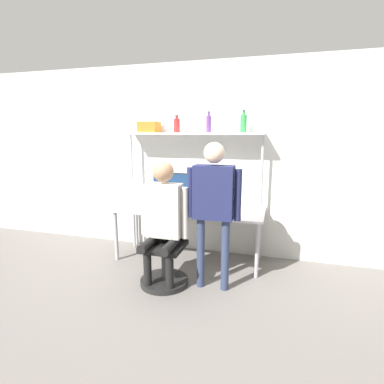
{
  "coord_description": "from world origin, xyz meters",
  "views": [
    {
      "loc": [
        1.14,
        -3.4,
        1.74
      ],
      "look_at": [
        0.21,
        -0.18,
        1.07
      ],
      "focal_mm": 28.0,
      "sensor_mm": 36.0,
      "label": 1
    }
  ],
  "objects_px": {
    "laptop": "(181,206)",
    "bottle_green": "(243,123)",
    "monitor": "(172,186)",
    "person_seated": "(163,213)",
    "person_standing": "(214,198)",
    "office_chair": "(165,259)",
    "bottle_purple": "(209,124)",
    "cell_phone": "(199,212)",
    "storage_box": "(149,127)",
    "bottle_red": "(177,125)"
  },
  "relations": [
    {
      "from": "laptop",
      "to": "bottle_green",
      "type": "xyz_separation_m",
      "value": [
        0.74,
        0.33,
        1.08
      ]
    },
    {
      "from": "monitor",
      "to": "laptop",
      "type": "xyz_separation_m",
      "value": [
        0.27,
        -0.36,
        -0.2
      ]
    },
    {
      "from": "person_seated",
      "to": "person_standing",
      "type": "xyz_separation_m",
      "value": [
        0.56,
        0.07,
        0.2
      ]
    },
    {
      "from": "office_chair",
      "to": "bottle_purple",
      "type": "distance_m",
      "value": 1.84
    },
    {
      "from": "laptop",
      "to": "bottle_green",
      "type": "relative_size",
      "value": 1.04
    },
    {
      "from": "cell_phone",
      "to": "storage_box",
      "type": "xyz_separation_m",
      "value": [
        -0.83,
        0.36,
        1.09
      ]
    },
    {
      "from": "cell_phone",
      "to": "bottle_red",
      "type": "xyz_separation_m",
      "value": [
        -0.42,
        0.36,
        1.11
      ]
    },
    {
      "from": "bottle_green",
      "to": "person_seated",
      "type": "bearing_deg",
      "value": -127.69
    },
    {
      "from": "laptop",
      "to": "person_standing",
      "type": "bearing_deg",
      "value": -45.77
    },
    {
      "from": "laptop",
      "to": "cell_phone",
      "type": "distance_m",
      "value": 0.26
    },
    {
      "from": "monitor",
      "to": "bottle_green",
      "type": "distance_m",
      "value": 1.34
    },
    {
      "from": "cell_phone",
      "to": "office_chair",
      "type": "distance_m",
      "value": 0.77
    },
    {
      "from": "laptop",
      "to": "person_seated",
      "type": "xyz_separation_m",
      "value": [
        -0.01,
        -0.64,
        0.07
      ]
    },
    {
      "from": "laptop",
      "to": "storage_box",
      "type": "bearing_deg",
      "value": 150.44
    },
    {
      "from": "monitor",
      "to": "person_standing",
      "type": "distance_m",
      "value": 1.24
    },
    {
      "from": "cell_phone",
      "to": "bottle_purple",
      "type": "bearing_deg",
      "value": 85.17
    },
    {
      "from": "person_standing",
      "to": "bottle_purple",
      "type": "xyz_separation_m",
      "value": [
        -0.27,
        0.9,
        0.81
      ]
    },
    {
      "from": "laptop",
      "to": "cell_phone",
      "type": "bearing_deg",
      "value": -5.86
    },
    {
      "from": "bottle_red",
      "to": "person_standing",
      "type": "bearing_deg",
      "value": -51.3
    },
    {
      "from": "cell_phone",
      "to": "person_seated",
      "type": "xyz_separation_m",
      "value": [
        -0.26,
        -0.61,
        0.13
      ]
    },
    {
      "from": "monitor",
      "to": "storage_box",
      "type": "xyz_separation_m",
      "value": [
        -0.31,
        -0.03,
        0.83
      ]
    },
    {
      "from": "person_standing",
      "to": "person_seated",
      "type": "bearing_deg",
      "value": -172.49
    },
    {
      "from": "bottle_green",
      "to": "office_chair",
      "type": "bearing_deg",
      "value": -129.0
    },
    {
      "from": "cell_phone",
      "to": "bottle_green",
      "type": "bearing_deg",
      "value": 35.95
    },
    {
      "from": "bottle_red",
      "to": "storage_box",
      "type": "height_order",
      "value": "bottle_red"
    },
    {
      "from": "bottle_green",
      "to": "storage_box",
      "type": "bearing_deg",
      "value": -180.0
    },
    {
      "from": "office_chair",
      "to": "person_standing",
      "type": "xyz_separation_m",
      "value": [
        0.56,
        0.03,
        0.76
      ]
    },
    {
      "from": "office_chair",
      "to": "laptop",
      "type": "bearing_deg",
      "value": 89.31
    },
    {
      "from": "laptop",
      "to": "storage_box",
      "type": "relative_size",
      "value": 1.07
    },
    {
      "from": "storage_box",
      "to": "bottle_green",
      "type": "bearing_deg",
      "value": 0.0
    },
    {
      "from": "laptop",
      "to": "bottle_purple",
      "type": "relative_size",
      "value": 1.06
    },
    {
      "from": "cell_phone",
      "to": "storage_box",
      "type": "relative_size",
      "value": 0.55
    },
    {
      "from": "monitor",
      "to": "bottle_green",
      "type": "relative_size",
      "value": 2.01
    },
    {
      "from": "bottle_red",
      "to": "bottle_green",
      "type": "xyz_separation_m",
      "value": [
        0.91,
        0.0,
        0.02
      ]
    },
    {
      "from": "storage_box",
      "to": "bottle_purple",
      "type": "bearing_deg",
      "value": 0.0
    },
    {
      "from": "office_chair",
      "to": "storage_box",
      "type": "height_order",
      "value": "storage_box"
    },
    {
      "from": "office_chair",
      "to": "person_seated",
      "type": "distance_m",
      "value": 0.57
    },
    {
      "from": "laptop",
      "to": "cell_phone",
      "type": "xyz_separation_m",
      "value": [
        0.25,
        -0.03,
        -0.05
      ]
    },
    {
      "from": "cell_phone",
      "to": "person_seated",
      "type": "distance_m",
      "value": 0.68
    },
    {
      "from": "monitor",
      "to": "cell_phone",
      "type": "relative_size",
      "value": 3.76
    },
    {
      "from": "bottle_green",
      "to": "bottle_purple",
      "type": "bearing_deg",
      "value": -180.0
    },
    {
      "from": "storage_box",
      "to": "person_seated",
      "type": "bearing_deg",
      "value": -59.4
    },
    {
      "from": "laptop",
      "to": "person_standing",
      "type": "relative_size",
      "value": 0.18
    },
    {
      "from": "bottle_green",
      "to": "storage_box",
      "type": "relative_size",
      "value": 1.03
    },
    {
      "from": "person_standing",
      "to": "storage_box",
      "type": "distance_m",
      "value": 1.64
    },
    {
      "from": "person_standing",
      "to": "bottle_purple",
      "type": "bearing_deg",
      "value": 106.76
    },
    {
      "from": "monitor",
      "to": "office_chair",
      "type": "relative_size",
      "value": 0.6
    },
    {
      "from": "monitor",
      "to": "bottle_purple",
      "type": "distance_m",
      "value": 1.03
    },
    {
      "from": "storage_box",
      "to": "monitor",
      "type": "bearing_deg",
      "value": 6.18
    },
    {
      "from": "person_standing",
      "to": "bottle_red",
      "type": "relative_size",
      "value": 7.04
    }
  ]
}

